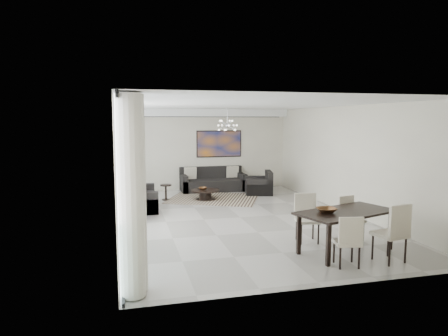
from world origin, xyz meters
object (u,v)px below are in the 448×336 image
object	(u,v)px
television	(136,186)
dining_table	(346,215)
sofa_main	(213,183)
tv_console	(130,207)
coffee_table	(205,194)

from	to	relation	value
television	dining_table	size ratio (longest dim) A/B	0.57
sofa_main	tv_console	distance (m)	4.31
tv_console	television	bearing A→B (deg)	-23.51
tv_console	television	xyz separation A→B (m)	(0.16, -0.07, 0.57)
sofa_main	dining_table	xyz separation A→B (m)	(1.02, -7.17, 0.43)
coffee_table	dining_table	distance (m)	5.87
coffee_table	sofa_main	size ratio (longest dim) A/B	0.39
tv_console	television	distance (m)	0.60
coffee_table	sofa_main	world-z (taller)	sofa_main
coffee_table	dining_table	xyz separation A→B (m)	(1.61, -5.62, 0.54)
coffee_table	dining_table	size ratio (longest dim) A/B	0.42
dining_table	television	bearing A→B (deg)	133.85
coffee_table	tv_console	world-z (taller)	tv_console
coffee_table	dining_table	world-z (taller)	dining_table
sofa_main	tv_console	xyz separation A→B (m)	(-2.93, -3.16, -0.05)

